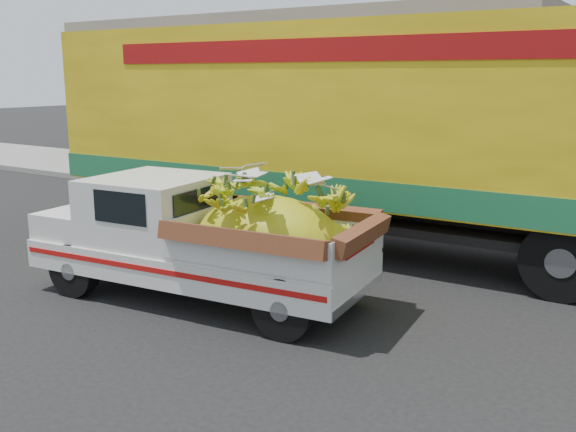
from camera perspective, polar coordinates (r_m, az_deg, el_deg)
The scene contains 6 objects.
ground at distance 7.90m, azimuth -6.92°, elevation -9.81°, with size 100.00×100.00×0.00m, color black.
curb at distance 13.49m, azimuth 11.58°, elevation -0.26°, with size 60.00×0.25×0.15m, color gray.
sidewalk at distance 15.43m, azimuth 14.44°, elevation 1.16°, with size 60.00×4.00×0.14m, color gray.
building_left at distance 23.96m, azimuth 0.82°, elevation 11.28°, with size 18.00×6.00×5.00m, color gray.
pickup_truck at distance 8.46m, azimuth -5.97°, elevation -2.06°, with size 4.77×2.13×1.62m.
semi_trailer at distance 11.02m, azimuth 6.56°, elevation 7.88°, with size 12.02×2.76×3.80m.
Camera 1 is at (4.73, -5.58, 2.98)m, focal length 40.00 mm.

